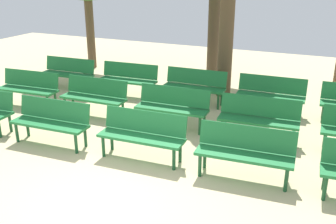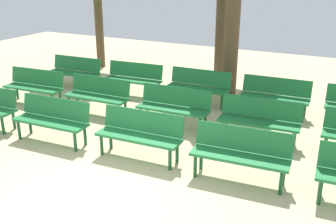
% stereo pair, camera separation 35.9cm
% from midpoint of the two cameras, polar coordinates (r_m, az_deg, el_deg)
% --- Properties ---
extents(ground_plane, '(24.34, 24.34, 0.00)m').
position_cam_midpoint_polar(ground_plane, '(6.16, -9.63, -12.62)').
color(ground_plane, '#CCB789').
extents(bench_r0_c1, '(1.62, 0.55, 0.87)m').
position_cam_midpoint_polar(bench_r0_c1, '(8.09, -15.31, -0.77)').
color(bench_r0_c1, '#1E7238').
rests_on(bench_r0_c1, ground_plane).
extents(bench_r0_c2, '(1.62, 0.55, 0.87)m').
position_cam_midpoint_polar(bench_r0_c2, '(7.13, -2.64, -2.94)').
color(bench_r0_c2, '#1E7238').
rests_on(bench_r0_c2, ground_plane).
extents(bench_r0_c3, '(1.63, 0.59, 0.87)m').
position_cam_midpoint_polar(bench_r0_c3, '(6.55, 12.16, -5.65)').
color(bench_r0_c3, '#1E7238').
rests_on(bench_r0_c3, ground_plane).
extents(bench_r1_c0, '(1.63, 0.59, 0.87)m').
position_cam_midpoint_polar(bench_r1_c0, '(10.51, -17.97, 3.85)').
color(bench_r1_c0, '#1E7238').
rests_on(bench_r1_c0, ground_plane).
extents(bench_r1_c1, '(1.61, 0.51, 0.87)m').
position_cam_midpoint_polar(bench_r1_c1, '(9.39, -9.13, 2.68)').
color(bench_r1_c1, '#1E7238').
rests_on(bench_r1_c1, ground_plane).
extents(bench_r1_c2, '(1.62, 0.55, 0.87)m').
position_cam_midpoint_polar(bench_r1_c2, '(8.51, 2.08, 1.03)').
color(bench_r1_c2, '#1E7238').
rests_on(bench_r1_c2, ground_plane).
extents(bench_r1_c3, '(1.63, 0.58, 0.87)m').
position_cam_midpoint_polar(bench_r1_c3, '(8.03, 14.49, -0.83)').
color(bench_r1_c3, '#1E7238').
rests_on(bench_r1_c3, ground_plane).
extents(bench_r2_c0, '(1.62, 0.54, 0.87)m').
position_cam_midpoint_polar(bench_r2_c0, '(11.67, -12.59, 5.97)').
color(bench_r2_c0, '#1E7238').
rests_on(bench_r2_c0, ground_plane).
extents(bench_r2_c1, '(1.63, 0.58, 0.87)m').
position_cam_midpoint_polar(bench_r2_c1, '(10.71, -4.07, 5.12)').
color(bench_r2_c1, '#1E7238').
rests_on(bench_r2_c1, ground_plane).
extents(bench_r2_c2, '(1.61, 0.51, 0.87)m').
position_cam_midpoint_polar(bench_r2_c2, '(10.02, 5.56, 3.98)').
color(bench_r2_c2, '#1E7238').
rests_on(bench_r2_c2, ground_plane).
extents(bench_r2_c3, '(1.61, 0.53, 0.87)m').
position_cam_midpoint_polar(bench_r2_c3, '(9.62, 16.41, 2.51)').
color(bench_r2_c3, '#1E7238').
rests_on(bench_r2_c3, ground_plane).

